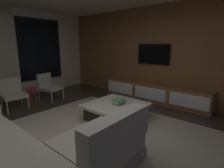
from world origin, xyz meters
name	(u,v)px	position (x,y,z in m)	size (l,w,h in m)	color
floor	(82,142)	(0.00, 0.00, 0.00)	(9.20, 9.20, 0.00)	#332B26
media_wall	(163,54)	(3.06, 0.00, 1.35)	(0.12, 7.80, 2.70)	brown
area_rug	(100,135)	(0.35, -0.10, 0.01)	(3.20, 3.80, 0.01)	#ADA391
sectional_couch	(23,154)	(-0.97, -0.04, 0.29)	(1.98, 2.50, 0.82)	gray
coffee_table	(116,111)	(1.09, 0.14, 0.19)	(1.16, 1.16, 0.36)	#2E241B
book_stack_on_coffee_table	(119,101)	(1.14, 0.10, 0.41)	(0.28, 0.22, 0.10)	#4C7D6E
accent_chair_near_window	(48,85)	(0.92, 2.58, 0.43)	(0.67, 0.68, 0.78)	#B2ADA0
accent_chair_by_curtain	(13,92)	(-0.07, 2.59, 0.43)	(0.59, 0.61, 0.78)	#B2ADA0
side_stool	(32,91)	(0.40, 2.56, 0.37)	(0.32, 0.32, 0.46)	red
media_console	(155,93)	(2.77, 0.05, 0.25)	(0.46, 3.10, 0.52)	brown
mounted_tv	(153,54)	(2.95, 0.25, 1.35)	(0.05, 0.99, 0.58)	black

